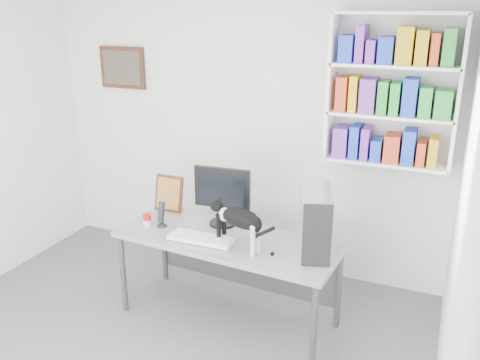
# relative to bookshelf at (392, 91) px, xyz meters

# --- Properties ---
(room) EXTENTS (4.01, 4.01, 2.70)m
(room) POSITION_rel_bookshelf_xyz_m (-1.40, -1.85, -0.50)
(room) COLOR #5C5B61
(room) RESTS_ON ground
(bookshelf) EXTENTS (1.03, 0.28, 1.24)m
(bookshelf) POSITION_rel_bookshelf_xyz_m (0.00, 0.00, 0.00)
(bookshelf) COLOR white
(bookshelf) RESTS_ON room
(wall_art) EXTENTS (0.52, 0.04, 0.42)m
(wall_art) POSITION_rel_bookshelf_xyz_m (-2.70, 0.12, 0.05)
(wall_art) COLOR #492817
(wall_art) RESTS_ON room
(desk) EXTENTS (1.84, 0.82, 0.75)m
(desk) POSITION_rel_bookshelf_xyz_m (-1.06, -0.92, -1.48)
(desk) COLOR gray
(desk) RESTS_ON room
(monitor) EXTENTS (0.50, 0.27, 0.51)m
(monitor) POSITION_rel_bookshelf_xyz_m (-1.20, -0.69, -0.85)
(monitor) COLOR black
(monitor) RESTS_ON desk
(keyboard) EXTENTS (0.52, 0.21, 0.04)m
(keyboard) POSITION_rel_bookshelf_xyz_m (-1.22, -1.05, -1.08)
(keyboard) COLOR white
(keyboard) RESTS_ON desk
(pc_tower) EXTENTS (0.36, 0.53, 0.48)m
(pc_tower) POSITION_rel_bookshelf_xyz_m (-0.36, -0.88, -0.86)
(pc_tower) COLOR silver
(pc_tower) RESTS_ON desk
(speaker) EXTENTS (0.13, 0.13, 0.22)m
(speaker) POSITION_rel_bookshelf_xyz_m (-1.65, -0.93, -0.99)
(speaker) COLOR black
(speaker) RESTS_ON desk
(leaning_print) EXTENTS (0.27, 0.11, 0.33)m
(leaning_print) POSITION_rel_bookshelf_xyz_m (-1.78, -0.59, -0.93)
(leaning_print) COLOR #492817
(leaning_print) RESTS_ON desk
(soup_can) EXTENTS (0.08, 0.08, 0.10)m
(soup_can) POSITION_rel_bookshelf_xyz_m (-1.77, -0.97, -1.05)
(soup_can) COLOR red
(soup_can) RESTS_ON desk
(cat) EXTENTS (0.56, 0.29, 0.34)m
(cat) POSITION_rel_bookshelf_xyz_m (-0.89, -1.06, -0.93)
(cat) COLOR black
(cat) RESTS_ON desk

